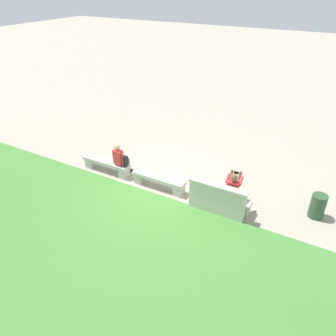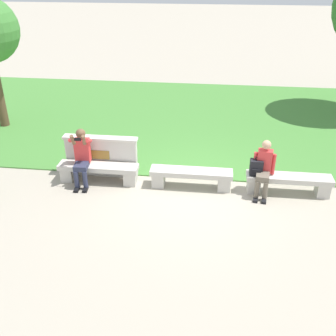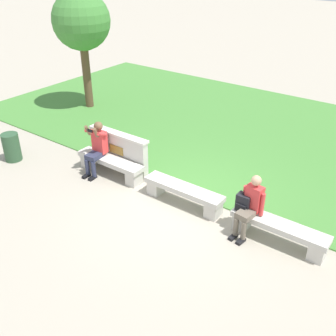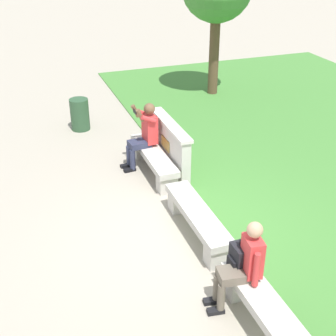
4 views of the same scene
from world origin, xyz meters
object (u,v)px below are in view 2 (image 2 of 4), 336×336
at_px(bench_main, 99,171).
at_px(bench_near, 191,176).
at_px(backpack, 256,168).
at_px(person_distant, 264,167).
at_px(bench_mid, 289,182).
at_px(person_photographer, 82,155).

bearing_deg(bench_main, bench_near, 0.00).
distance_m(bench_main, backpack, 3.64).
bearing_deg(person_distant, backpack, 168.81).
bearing_deg(bench_mid, person_distant, -173.71).
bearing_deg(bench_mid, bench_main, 180.00).
bearing_deg(bench_near, bench_mid, 0.00).
xyz_separation_m(person_distant, backpack, (-0.16, 0.03, -0.05)).
xyz_separation_m(bench_main, bench_near, (2.19, 0.00, 0.00)).
bearing_deg(bench_near, person_photographer, -178.25).
bearing_deg(person_photographer, person_distant, 0.16).
bearing_deg(backpack, person_distant, -11.19).
bearing_deg(bench_main, person_photographer, -167.18).
bearing_deg(person_photographer, bench_main, 12.82).
distance_m(bench_near, person_photographer, 2.57).
height_order(bench_main, person_distant, person_distant).
relative_size(bench_mid, backpack, 4.40).
relative_size(person_photographer, backpack, 3.08).
relative_size(bench_main, person_photographer, 1.43).
height_order(bench_mid, backpack, backpack).
xyz_separation_m(bench_main, person_distant, (3.78, -0.07, 0.37)).
height_order(person_photographer, person_distant, person_photographer).
xyz_separation_m(bench_main, person_photographer, (-0.34, -0.08, 0.44)).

